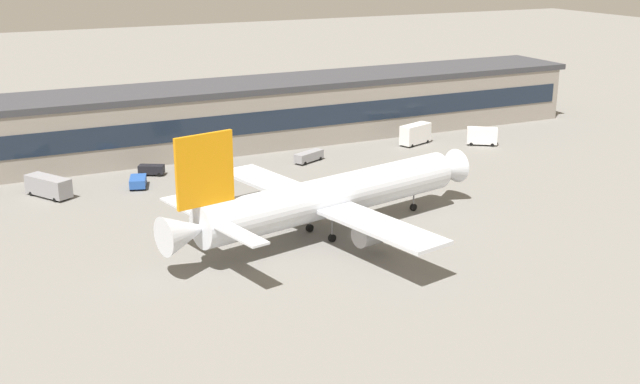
# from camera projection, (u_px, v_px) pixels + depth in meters

# --- Properties ---
(ground_plane) EXTENTS (600.00, 600.00, 0.00)m
(ground_plane) POSITION_uv_depth(u_px,v_px,m) (368.00, 235.00, 110.93)
(ground_plane) COLOR slate
(terminal_building) EXTENTS (157.03, 17.25, 12.62)m
(terminal_building) POSITION_uv_depth(u_px,v_px,m) (231.00, 115.00, 157.51)
(terminal_building) COLOR gray
(terminal_building) RESTS_ON ground_plane
(airliner) EXTENTS (51.32, 43.80, 17.39)m
(airliner) POSITION_uv_depth(u_px,v_px,m) (328.00, 197.00, 109.21)
(airliner) COLOR silver
(airliner) RESTS_ON ground_plane
(stair_truck) EXTENTS (6.30, 5.39, 3.55)m
(stair_truck) POSITION_uv_depth(u_px,v_px,m) (481.00, 135.00, 159.49)
(stair_truck) COLOR white
(stair_truck) RESTS_ON ground_plane
(catering_truck) EXTENTS (7.65, 4.85, 4.15)m
(catering_truck) POSITION_uv_depth(u_px,v_px,m) (416.00, 133.00, 159.93)
(catering_truck) COLOR white
(catering_truck) RESTS_ON ground_plane
(follow_me_car) EXTENTS (4.77, 3.77, 1.85)m
(follow_me_car) POSITION_uv_depth(u_px,v_px,m) (152.00, 169.00, 138.92)
(follow_me_car) COLOR black
(follow_me_car) RESTS_ON ground_plane
(belt_loader) EXTENTS (6.65, 4.51, 1.95)m
(belt_loader) POSITION_uv_depth(u_px,v_px,m) (309.00, 156.00, 147.40)
(belt_loader) COLOR gray
(belt_loader) RESTS_ON ground_plane
(fuel_truck) EXTENTS (6.71, 8.65, 3.35)m
(fuel_truck) POSITION_uv_depth(u_px,v_px,m) (48.00, 186.00, 126.94)
(fuel_truck) COLOR gray
(fuel_truck) RESTS_ON ground_plane
(pushback_tractor) EXTENTS (3.88, 5.35, 1.75)m
(pushback_tractor) POSITION_uv_depth(u_px,v_px,m) (138.00, 182.00, 131.94)
(pushback_tractor) COLOR #2651A5
(pushback_tractor) RESTS_ON ground_plane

